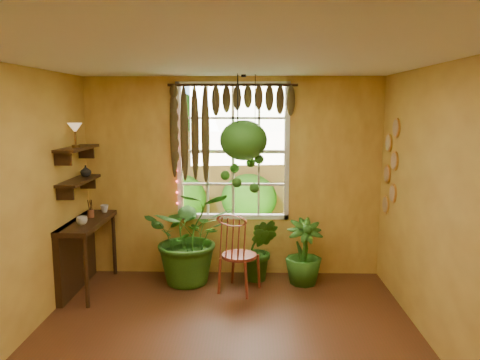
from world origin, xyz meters
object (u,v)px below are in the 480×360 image
at_px(windsor_chair, 238,266).
at_px(potted_plant_mid, 260,249).
at_px(hanging_basket, 244,145).
at_px(potted_plant_left, 191,236).
at_px(counter_ledge, 80,247).

bearing_deg(windsor_chair, potted_plant_mid, 80.09).
bearing_deg(windsor_chair, hanging_basket, 105.25).
bearing_deg(hanging_basket, potted_plant_left, -176.05).
height_order(windsor_chair, hanging_basket, hanging_basket).
bearing_deg(potted_plant_left, windsor_chair, -25.28).
bearing_deg(hanging_basket, windsor_chair, -99.61).
bearing_deg(hanging_basket, counter_ledge, -171.48).
bearing_deg(potted_plant_mid, hanging_basket, -166.93).
height_order(windsor_chair, potted_plant_left, potted_plant_left).
xyz_separation_m(counter_ledge, windsor_chair, (2.00, -0.04, -0.21)).
distance_m(windsor_chair, hanging_basket, 1.52).
xyz_separation_m(windsor_chair, potted_plant_left, (-0.63, 0.30, 0.29)).
bearing_deg(counter_ledge, potted_plant_mid, 8.96).
distance_m(counter_ledge, potted_plant_mid, 2.30).
bearing_deg(counter_ledge, potted_plant_left, 10.78).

